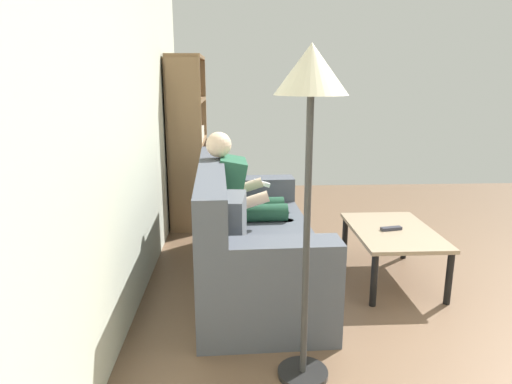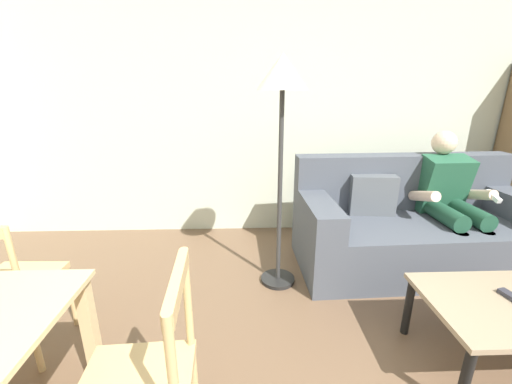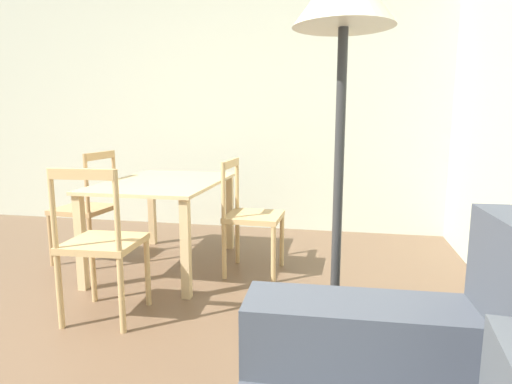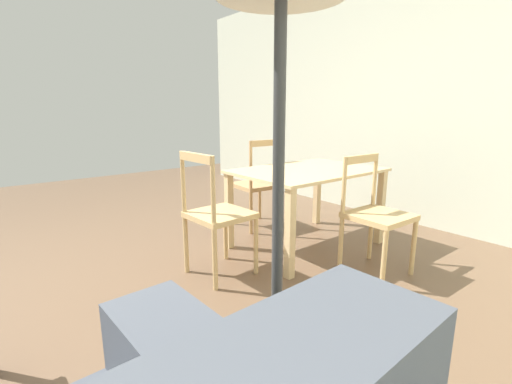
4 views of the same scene
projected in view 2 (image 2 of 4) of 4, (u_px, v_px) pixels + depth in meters
wall_back at (293, 104)px, 3.33m from camera, size 6.69×0.12×2.78m
couch at (411, 228)px, 2.87m from camera, size 2.06×0.95×0.96m
person_lounging at (450, 198)px, 2.81m from camera, size 0.60×0.87×1.18m
dining_chair_near_wall at (11, 286)px, 1.84m from camera, size 0.43×0.43×0.90m
floor_lamp at (282, 96)px, 2.22m from camera, size 0.36×0.36×1.77m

